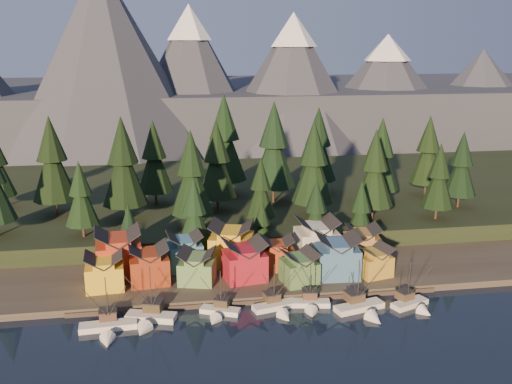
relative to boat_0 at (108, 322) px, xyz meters
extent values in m
plane|color=black|center=(30.73, -7.51, -2.10)|extent=(500.00, 500.00, 0.00)
cube|color=#342E25|center=(30.73, 32.49, -1.35)|extent=(400.00, 50.00, 1.50)
cube|color=black|center=(30.73, 82.49, 0.90)|extent=(420.00, 100.00, 6.00)
cube|color=#42382F|center=(30.73, 8.99, -1.60)|extent=(80.00, 4.00, 1.00)
cube|color=#404353|center=(30.73, 232.49, 12.90)|extent=(560.00, 160.00, 30.00)
cone|color=#404353|center=(-14.27, 172.49, 42.90)|extent=(100.00, 100.00, 90.00)
cone|color=#404353|center=(25.73, 190.49, 33.90)|extent=(80.00, 80.00, 72.00)
cone|color=white|center=(25.73, 190.49, 61.26)|extent=(22.40, 22.40, 17.28)
cone|color=#404353|center=(75.73, 178.49, 31.90)|extent=(84.00, 84.00, 68.00)
cone|color=white|center=(75.73, 178.49, 57.74)|extent=(23.52, 23.52, 16.32)
cone|color=#404353|center=(130.73, 194.49, 26.90)|extent=(92.00, 92.00, 58.00)
cone|color=white|center=(130.73, 194.49, 48.94)|extent=(25.76, 25.76, 13.92)
cone|color=#404353|center=(190.73, 202.49, 22.90)|extent=(88.00, 88.00, 50.00)
cube|color=silver|center=(-0.08, 1.29, -1.73)|extent=(11.25, 3.80, 1.67)
cone|color=silver|center=(0.29, -4.78, -1.73)|extent=(3.36, 3.97, 3.13)
cube|color=black|center=(-0.08, 1.29, -2.36)|extent=(11.52, 3.87, 0.37)
cube|color=#50352A|center=(-0.20, 3.31, -0.11)|extent=(3.53, 3.33, 1.88)
cube|color=#292727|center=(-0.20, 3.31, 0.93)|extent=(3.75, 3.55, 0.21)
cylinder|color=black|center=(-0.12, 1.96, 3.75)|extent=(0.19, 0.19, 9.39)
cylinder|color=black|center=(-0.34, 5.60, 1.35)|extent=(0.15, 0.15, 4.59)
cube|color=beige|center=(8.15, 3.71, -1.71)|extent=(10.59, 6.04, 1.78)
cone|color=beige|center=(6.60, -1.58, -1.71)|extent=(4.18, 4.24, 3.35)
cube|color=black|center=(8.15, 3.71, -2.38)|extent=(10.84, 6.16, 0.39)
cube|color=#423423|center=(8.67, 5.48, 0.02)|extent=(4.37, 4.21, 2.01)
cube|color=#292727|center=(8.67, 5.48, 1.14)|extent=(4.64, 4.49, 0.22)
cylinder|color=black|center=(8.32, 4.30, 4.15)|extent=(0.20, 0.20, 10.04)
cylinder|color=black|center=(9.25, 7.48, 1.58)|extent=(0.16, 0.16, 4.91)
cube|color=silver|center=(22.25, 4.53, -1.78)|extent=(8.60, 5.55, 1.45)
cone|color=silver|center=(20.59, 0.36, -1.78)|extent=(3.55, 3.60, 2.71)
cube|color=black|center=(22.25, 4.53, -2.32)|extent=(8.81, 5.67, 0.32)
cube|color=#423423|center=(22.81, 5.92, -0.38)|extent=(3.69, 3.59, 1.63)
cube|color=#292727|center=(22.81, 5.92, 0.52)|extent=(3.93, 3.82, 0.18)
cylinder|color=black|center=(22.44, 5.00, 2.96)|extent=(0.16, 0.16, 8.13)
cylinder|color=black|center=(23.44, 7.50, 0.88)|extent=(0.13, 0.13, 3.98)
cube|color=silver|center=(33.89, 4.75, -1.76)|extent=(10.04, 5.07, 1.55)
cone|color=silver|center=(35.12, -0.38, -1.76)|extent=(3.60, 3.88, 2.91)
cube|color=black|center=(33.89, 4.75, -2.34)|extent=(10.28, 5.18, 0.34)
cube|color=#483B26|center=(33.48, 6.47, -0.25)|extent=(3.70, 3.56, 1.75)
cube|color=#292727|center=(33.48, 6.47, 0.72)|extent=(3.93, 3.79, 0.19)
cylinder|color=black|center=(33.75, 5.33, 3.34)|extent=(0.17, 0.17, 8.74)
cylinder|color=black|center=(33.01, 8.41, 1.11)|extent=(0.14, 0.14, 4.27)
cube|color=silver|center=(41.52, 4.96, -1.76)|extent=(8.70, 4.23, 1.53)
cone|color=silver|center=(40.75, 0.45, -1.76)|extent=(3.31, 3.29, 2.88)
cube|color=black|center=(41.52, 4.96, -2.34)|extent=(8.91, 4.31, 0.34)
cube|color=#51372B|center=(41.77, 6.46, -0.27)|extent=(3.51, 3.35, 1.73)
cube|color=#292727|center=(41.77, 6.46, 0.68)|extent=(3.73, 3.57, 0.19)
cylinder|color=black|center=(41.60, 5.46, 3.27)|extent=(0.17, 0.17, 8.63)
cylinder|color=black|center=(42.06, 8.17, 1.07)|extent=(0.13, 0.13, 4.22)
cube|color=silver|center=(51.24, 1.47, -1.72)|extent=(11.21, 5.81, 1.73)
cone|color=silver|center=(52.71, -4.24, -1.72)|extent=(4.05, 4.36, 3.23)
cube|color=black|center=(51.24, 1.47, -2.37)|extent=(11.48, 5.93, 0.38)
cube|color=#4F3C2A|center=(50.75, 3.37, -0.05)|extent=(4.15, 3.99, 1.94)
cube|color=#292727|center=(50.75, 3.37, 1.03)|extent=(4.41, 4.26, 0.22)
cylinder|color=black|center=(51.07, 2.10, 3.94)|extent=(0.19, 0.19, 9.70)
cylinder|color=black|center=(50.19, 5.53, 1.46)|extent=(0.15, 0.15, 4.74)
cube|color=silver|center=(62.39, 1.41, -1.76)|extent=(8.84, 5.80, 1.55)
cone|color=silver|center=(64.08, -2.85, -1.76)|extent=(3.76, 3.73, 2.92)
cube|color=black|center=(62.39, 1.41, -2.34)|extent=(9.04, 5.92, 0.34)
cube|color=brown|center=(61.82, 2.83, -0.25)|extent=(3.97, 3.86, 1.75)
cube|color=#292727|center=(61.82, 2.83, 0.72)|extent=(4.22, 4.11, 0.19)
cylinder|color=black|center=(62.20, 1.88, 3.35)|extent=(0.17, 0.17, 8.75)
cylinder|color=black|center=(61.18, 4.44, 1.11)|extent=(0.14, 0.14, 4.28)
cube|color=gold|center=(-2.00, 17.44, 2.20)|extent=(8.65, 7.71, 5.59)
cube|color=gold|center=(-2.00, 17.44, 5.55)|extent=(4.99, 7.29, 1.14)
cube|color=maroon|center=(7.63, 19.10, 2.51)|extent=(9.41, 8.56, 6.22)
cube|color=maroon|center=(7.63, 19.10, 6.22)|extent=(5.54, 7.98, 1.21)
cube|color=#558145|center=(18.34, 17.62, 2.00)|extent=(9.35, 8.97, 5.20)
cube|color=#558145|center=(18.34, 17.62, 5.14)|extent=(5.91, 7.97, 1.10)
cube|color=maroon|center=(29.17, 17.72, 2.60)|extent=(10.12, 9.21, 6.40)
cube|color=maroon|center=(29.17, 17.72, 6.43)|extent=(6.05, 8.47, 1.28)
cube|color=#49733E|center=(41.09, 13.69, 2.01)|extent=(8.50, 8.50, 5.22)
cube|color=#49733E|center=(41.09, 13.69, 5.13)|extent=(5.24, 7.77, 1.03)
cube|color=#396186|center=(50.62, 15.96, 2.93)|extent=(10.09, 8.68, 7.06)
cube|color=#396186|center=(50.62, 15.96, 7.12)|extent=(5.78, 8.24, 1.35)
cube|color=#B28B2D|center=(59.29, 15.07, 1.85)|extent=(8.39, 7.74, 4.90)
cube|color=#B28B2D|center=(59.29, 15.07, 4.79)|extent=(5.25, 6.86, 1.00)
cube|color=#A43119|center=(0.58, 24.77, 3.35)|extent=(11.08, 10.08, 7.90)
cube|color=#A43119|center=(0.58, 24.77, 8.00)|extent=(6.51, 9.40, 1.43)
cube|color=teal|center=(15.87, 26.27, 2.61)|extent=(8.86, 8.44, 6.41)
cube|color=teal|center=(15.87, 26.27, 6.35)|extent=(5.33, 7.79, 1.11)
cube|color=gold|center=(27.22, 26.70, 3.19)|extent=(11.98, 10.90, 7.58)
cube|color=gold|center=(27.22, 26.70, 7.68)|extent=(7.54, 9.57, 1.42)
cube|color=#9E3818|center=(37.77, 22.71, 2.11)|extent=(8.03, 6.75, 5.42)
cube|color=#9E3818|center=(37.77, 22.71, 5.35)|extent=(4.57, 6.43, 1.08)
cube|color=beige|center=(48.62, 27.09, 3.20)|extent=(10.02, 8.98, 7.59)
cube|color=beige|center=(48.62, 27.09, 7.66)|extent=(5.63, 8.66, 1.37)
cube|color=olive|center=(59.46, 24.07, 2.70)|extent=(8.95, 8.50, 6.59)
cube|color=olive|center=(59.46, 24.07, 6.55)|extent=(5.30, 7.92, 1.14)
cylinder|color=#332319|center=(-19.27, 60.49, 6.43)|extent=(0.70, 0.70, 5.06)
cone|color=black|center=(-19.27, 60.49, 17.40)|extent=(12.37, 12.37, 17.43)
cone|color=black|center=(-19.27, 60.49, 26.39)|extent=(8.43, 8.43, 12.65)
cylinder|color=#332319|center=(-9.27, 40.49, 5.65)|extent=(0.70, 0.70, 3.49)
cone|color=black|center=(-9.27, 40.49, 13.22)|extent=(8.54, 8.54, 12.03)
cone|color=black|center=(-9.27, 40.49, 19.43)|extent=(5.82, 5.82, 8.73)
cylinder|color=#332319|center=(0.73, 52.49, 6.48)|extent=(0.70, 0.70, 5.15)
cone|color=black|center=(0.73, 52.49, 17.63)|extent=(12.58, 12.58, 17.73)
cone|color=black|center=(0.73, 52.49, 26.78)|extent=(8.58, 8.58, 12.87)
cylinder|color=#332319|center=(8.73, 67.49, 6.19)|extent=(0.70, 0.70, 4.57)
cone|color=black|center=(8.73, 67.49, 16.09)|extent=(11.17, 11.17, 15.74)
cone|color=black|center=(8.73, 67.49, 24.21)|extent=(7.62, 7.62, 11.42)
cylinder|color=#332319|center=(18.73, 42.49, 6.25)|extent=(0.70, 0.70, 4.69)
cone|color=black|center=(18.73, 42.49, 16.42)|extent=(11.47, 11.47, 16.17)
cone|color=black|center=(18.73, 42.49, 24.76)|extent=(7.82, 7.82, 11.73)
cylinder|color=#332319|center=(26.73, 57.49, 6.26)|extent=(0.70, 0.70, 4.72)
cone|color=black|center=(26.73, 57.49, 16.49)|extent=(11.54, 11.54, 16.26)
cone|color=black|center=(26.73, 57.49, 24.88)|extent=(7.87, 7.87, 11.80)
cylinder|color=#332319|center=(36.73, 40.49, 5.59)|extent=(0.70, 0.70, 3.37)
cone|color=black|center=(36.73, 40.49, 12.90)|extent=(8.25, 8.25, 11.62)
cone|color=black|center=(36.73, 40.49, 18.90)|extent=(5.62, 5.62, 8.43)
cylinder|color=#332319|center=(44.73, 64.49, 6.65)|extent=(0.70, 0.70, 5.50)
cone|color=black|center=(44.73, 64.49, 18.58)|extent=(13.45, 13.45, 18.95)
cone|color=black|center=(44.73, 64.49, 28.36)|extent=(9.17, 9.17, 13.76)
cylinder|color=#332319|center=(52.73, 47.49, 6.33)|extent=(0.70, 0.70, 4.85)
cone|color=black|center=(52.73, 47.49, 16.85)|extent=(11.86, 11.86, 16.72)
cone|color=black|center=(52.73, 47.49, 25.47)|extent=(8.09, 8.09, 12.13)
cylinder|color=#332319|center=(60.73, 72.49, 6.40)|extent=(0.70, 0.70, 4.99)
cone|color=black|center=(60.73, 72.49, 17.22)|extent=(12.20, 12.20, 17.19)
cone|color=black|center=(60.73, 72.49, 26.09)|extent=(8.32, 8.32, 12.48)
cylinder|color=#332319|center=(68.73, 42.49, 6.15)|extent=(0.70, 0.70, 4.49)
cone|color=black|center=(68.73, 42.49, 15.88)|extent=(10.98, 10.98, 15.47)
cone|color=black|center=(68.73, 42.49, 23.86)|extent=(7.48, 7.48, 11.23)
cylinder|color=#332319|center=(76.73, 58.49, 6.23)|extent=(0.70, 0.70, 4.65)
cone|color=black|center=(76.73, 58.49, 16.31)|extent=(11.38, 11.38, 16.03)
cone|color=black|center=(76.73, 58.49, 24.59)|extent=(7.76, 7.76, 11.63)
cylinder|color=#332319|center=(86.73, 40.49, 5.80)|extent=(0.70, 0.70, 3.80)
cone|color=black|center=(86.73, 40.49, 14.05)|extent=(9.30, 9.30, 13.10)
cone|color=black|center=(86.73, 40.49, 20.81)|extent=(6.34, 6.34, 9.51)
cylinder|color=#332319|center=(94.73, 64.49, 6.19)|extent=(0.70, 0.70, 4.57)
cone|color=black|center=(94.73, 64.49, 16.09)|extent=(11.17, 11.17, 15.74)
cone|color=black|center=(94.73, 64.49, 24.21)|extent=(7.62, 7.62, 11.42)
cylinder|color=#332319|center=(30.73, 74.49, 6.79)|extent=(0.70, 0.70, 5.78)
cone|color=black|center=(30.73, 74.49, 19.32)|extent=(14.13, 14.13, 19.91)
cone|color=black|center=(30.73, 74.49, 29.59)|extent=(9.63, 9.63, 14.45)
cylinder|color=#332319|center=(-37.27, 70.49, 5.99)|extent=(0.70, 0.70, 4.16)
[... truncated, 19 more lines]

